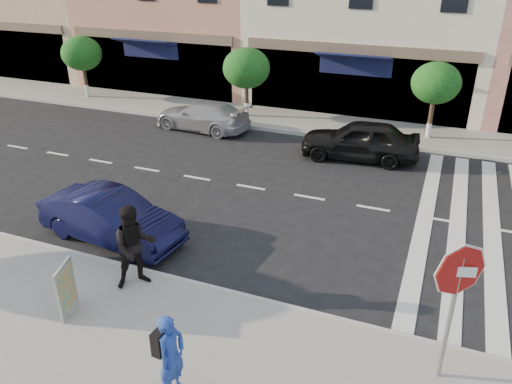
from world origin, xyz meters
name	(u,v)px	position (x,y,z in m)	size (l,w,h in m)	color
ground	(264,264)	(0.00, 0.00, 0.00)	(120.00, 120.00, 0.00)	black
sidewalk_near	(192,367)	(0.00, -3.75, 0.07)	(60.00, 4.50, 0.15)	gray
sidewalk_far	(355,129)	(0.00, 11.00, 0.07)	(60.00, 3.00, 0.15)	gray
street_tree_wa	(82,54)	(-14.00, 10.80, 2.33)	(2.00, 2.00, 3.05)	#473323
street_tree_wb	(246,68)	(-5.00, 10.80, 2.31)	(2.10, 2.10, 3.06)	#473323
street_tree_c	(436,83)	(3.00, 10.80, 2.36)	(1.90, 1.90, 3.04)	#473323
stop_sign	(457,285)	(4.23, -2.35, 2.14)	(0.94, 0.30, 2.76)	gray
photographer	(172,357)	(0.05, -4.43, 0.96)	(0.59, 0.39, 1.62)	#213E99
walker	(135,247)	(-2.30, -2.00, 1.13)	(0.96, 0.75, 1.97)	black
poster_board	(66,290)	(-3.07, -3.39, 0.72)	(0.33, 0.74, 1.16)	beige
car_near_mid	(111,217)	(-4.19, -0.40, 0.66)	(1.41, 4.04, 1.33)	black
car_far_left	(202,116)	(-6.18, 8.67, 0.61)	(1.72, 4.23, 1.23)	#9C9CA1
car_far_mid	(360,140)	(0.77, 7.82, 0.73)	(1.72, 4.28, 1.46)	black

